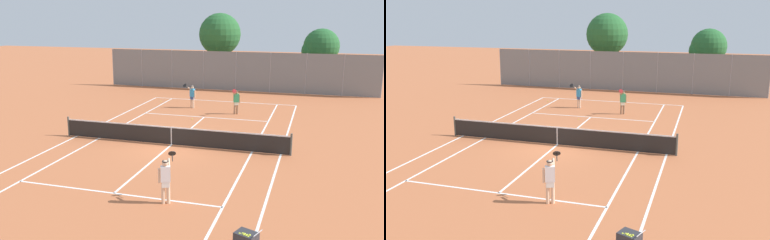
% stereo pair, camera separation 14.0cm
% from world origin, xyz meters
% --- Properties ---
extents(ground_plane, '(120.00, 120.00, 0.00)m').
position_xyz_m(ground_plane, '(0.00, 0.00, 0.00)').
color(ground_plane, '#BC663D').
extents(court_line_markings, '(11.10, 23.90, 0.01)m').
position_xyz_m(court_line_markings, '(0.00, 0.00, 0.00)').
color(court_line_markings, white).
rests_on(court_line_markings, ground).
extents(tennis_net, '(12.00, 0.10, 1.07)m').
position_xyz_m(tennis_net, '(0.00, 0.00, 0.51)').
color(tennis_net, '#474C47').
rests_on(tennis_net, ground).
extents(player_near_side, '(0.45, 0.88, 1.77)m').
position_xyz_m(player_near_side, '(2.14, -6.65, 0.93)').
color(player_near_side, beige).
rests_on(player_near_side, ground).
extents(player_far_left, '(0.85, 0.68, 1.77)m').
position_xyz_m(player_far_left, '(-1.58, 8.93, 0.93)').
color(player_far_left, beige).
rests_on(player_far_left, ground).
extents(player_far_right, '(0.44, 0.89, 1.77)m').
position_xyz_m(player_far_right, '(1.80, 7.86, 0.93)').
color(player_far_right, '#936B4C').
rests_on(player_far_right, ground).
extents(loose_tennis_ball_0, '(0.07, 0.07, 0.07)m').
position_xyz_m(loose_tennis_ball_0, '(-4.52, 10.37, 0.03)').
color(loose_tennis_ball_0, '#D1DB33').
rests_on(loose_tennis_ball_0, ground).
extents(loose_tennis_ball_1, '(0.07, 0.07, 0.07)m').
position_xyz_m(loose_tennis_ball_1, '(-0.56, 5.53, 0.03)').
color(loose_tennis_ball_1, '#D1DB33').
rests_on(loose_tennis_ball_1, ground).
extents(back_fence, '(23.63, 0.08, 3.42)m').
position_xyz_m(back_fence, '(-0.00, 16.86, 1.71)').
color(back_fence, gray).
rests_on(back_fence, ground).
extents(tree_behind_left, '(3.86, 3.86, 6.67)m').
position_xyz_m(tree_behind_left, '(-2.05, 19.50, 4.60)').
color(tree_behind_left, brown).
rests_on(tree_behind_left, ground).
extents(tree_behind_right, '(3.27, 3.14, 5.33)m').
position_xyz_m(tree_behind_right, '(6.80, 20.20, 3.65)').
color(tree_behind_right, brown).
rests_on(tree_behind_right, ground).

